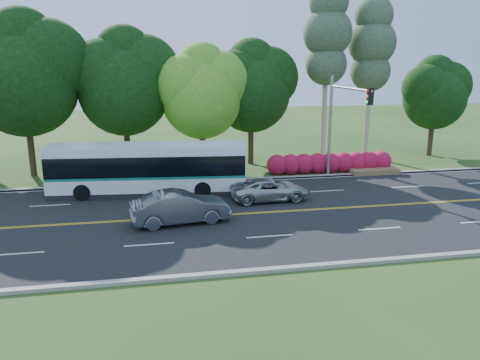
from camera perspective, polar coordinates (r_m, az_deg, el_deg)
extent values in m
plane|color=#204517|center=(25.23, 2.78, -4.02)|extent=(120.00, 120.00, 0.00)
cube|color=black|center=(25.23, 2.78, -4.00)|extent=(60.00, 14.00, 0.02)
cube|color=gray|center=(31.93, -0.20, 0.03)|extent=(60.00, 0.30, 0.15)
cube|color=gray|center=(18.80, 7.93, -10.47)|extent=(60.00, 0.30, 0.15)
cube|color=#204517|center=(33.70, -0.77, 0.75)|extent=(60.00, 4.00, 0.10)
cube|color=gold|center=(25.15, 2.82, -4.03)|extent=(57.00, 0.10, 0.00)
cube|color=gold|center=(25.30, 2.74, -3.92)|extent=(57.00, 0.10, 0.00)
cube|color=silver|center=(22.08, -25.55, -8.10)|extent=(2.20, 0.12, 0.00)
cube|color=silver|center=(21.29, -11.00, -7.72)|extent=(2.20, 0.12, 0.00)
cube|color=silver|center=(21.91, 3.64, -6.85)|extent=(2.20, 0.12, 0.00)
cube|color=silver|center=(23.81, 16.64, -5.69)|extent=(2.20, 0.12, 0.00)
cube|color=silver|center=(26.73, 27.22, -4.53)|extent=(2.20, 0.12, 0.00)
cube|color=silver|center=(28.52, -22.13, -2.88)|extent=(2.20, 0.12, 0.00)
cube|color=silver|center=(27.92, -11.01, -2.42)|extent=(2.20, 0.12, 0.00)
cube|color=silver|center=(28.39, 0.15, -1.88)|extent=(2.20, 0.12, 0.00)
cube|color=silver|center=(29.88, 10.57, -1.31)|extent=(2.20, 0.12, 0.00)
cube|color=silver|center=(32.26, 19.72, -0.77)|extent=(2.20, 0.12, 0.00)
cube|color=silver|center=(31.66, -0.10, -0.19)|extent=(57.00, 0.12, 0.00)
cube|color=silver|center=(19.08, 7.64, -10.25)|extent=(57.00, 0.12, 0.00)
cylinder|color=black|center=(35.78, -24.10, 3.45)|extent=(0.44, 0.44, 3.96)
sphere|color=black|center=(35.32, -24.84, 10.63)|extent=(7.20, 7.20, 7.20)
sphere|color=black|center=(35.24, -22.35, 13.22)|extent=(5.76, 5.76, 5.76)
sphere|color=black|center=(35.69, -24.98, 15.00)|extent=(4.68, 4.68, 4.68)
cylinder|color=black|center=(35.86, -13.55, 4.02)|extent=(0.44, 0.44, 3.60)
sphere|color=black|center=(35.40, -13.94, 10.58)|extent=(6.60, 6.60, 6.60)
sphere|color=black|center=(35.60, -11.60, 12.85)|extent=(5.28, 5.28, 5.28)
sphere|color=black|center=(35.25, -16.26, 12.31)|extent=(4.95, 4.95, 4.95)
sphere|color=black|center=(35.74, -13.98, 14.59)|extent=(4.29, 4.29, 4.29)
cylinder|color=black|center=(35.05, -4.58, 3.85)|extent=(0.44, 0.44, 3.24)
sphere|color=#438C1D|center=(34.59, -4.70, 9.80)|extent=(5.80, 5.80, 5.80)
sphere|color=#438C1D|center=(34.98, -2.62, 11.79)|extent=(4.64, 4.64, 4.64)
sphere|color=#438C1D|center=(34.22, -6.67, 11.42)|extent=(4.35, 4.35, 4.35)
sphere|color=#438C1D|center=(34.90, -4.68, 13.42)|extent=(3.77, 3.77, 3.77)
cylinder|color=black|center=(37.12, 1.33, 4.60)|extent=(0.44, 0.44, 3.42)
sphere|color=black|center=(36.68, 1.36, 10.48)|extent=(6.00, 6.00, 6.00)
sphere|color=black|center=(37.22, 3.36, 12.37)|extent=(4.80, 4.80, 4.80)
sphere|color=black|center=(36.20, -0.46, 12.10)|extent=(4.50, 4.50, 4.50)
sphere|color=black|center=(37.02, 1.41, 14.00)|extent=(3.90, 3.90, 3.90)
cylinder|color=#ADA38B|center=(38.43, 10.26, 9.51)|extent=(0.40, 0.40, 9.80)
sphere|color=#304C2F|center=(38.31, 10.45, 13.68)|extent=(3.23, 3.23, 3.23)
sphere|color=#304C2F|center=(38.38, 10.62, 17.23)|extent=(3.80, 3.80, 3.80)
sphere|color=#304C2F|center=(38.57, 10.78, 20.55)|extent=(3.04, 3.04, 3.04)
cylinder|color=#ADA38B|center=(40.50, 15.35, 8.96)|extent=(0.40, 0.40, 9.10)
sphere|color=#304C2F|center=(40.37, 15.60, 12.63)|extent=(3.23, 3.23, 3.23)
sphere|color=#304C2F|center=(40.39, 15.81, 15.76)|extent=(3.80, 3.80, 3.80)
sphere|color=#304C2F|center=(40.52, 16.02, 18.70)|extent=(3.04, 3.04, 3.04)
cylinder|color=black|center=(43.78, 22.20, 4.79)|extent=(0.44, 0.44, 3.06)
sphere|color=black|center=(43.43, 22.61, 9.14)|extent=(5.20, 5.20, 5.20)
sphere|color=black|center=(44.26, 23.82, 10.46)|extent=(4.16, 4.16, 4.16)
sphere|color=black|center=(42.65, 21.69, 10.39)|extent=(3.90, 3.90, 3.90)
sphere|color=black|center=(43.73, 22.68, 11.73)|extent=(3.38, 3.38, 3.38)
sphere|color=maroon|center=(33.43, 4.53, 1.82)|extent=(1.50, 1.50, 1.50)
sphere|color=maroon|center=(33.70, 6.18, 1.88)|extent=(1.50, 1.50, 1.50)
sphere|color=maroon|center=(34.00, 7.79, 1.94)|extent=(1.50, 1.50, 1.50)
sphere|color=maroon|center=(34.33, 9.37, 2.00)|extent=(1.50, 1.50, 1.50)
sphere|color=maroon|center=(34.68, 10.93, 2.06)|extent=(1.50, 1.50, 1.50)
sphere|color=maroon|center=(35.06, 12.45, 2.11)|extent=(1.50, 1.50, 1.50)
sphere|color=maroon|center=(35.46, 13.94, 2.16)|extent=(1.50, 1.50, 1.50)
sphere|color=maroon|center=(35.88, 15.39, 2.21)|extent=(1.50, 1.50, 1.50)
sphere|color=maroon|center=(36.33, 16.81, 2.25)|extent=(1.50, 1.50, 1.50)
cube|color=brown|center=(35.30, 15.90, 1.06)|extent=(3.50, 1.40, 0.40)
cylinder|color=gray|center=(33.21, 10.91, 6.35)|extent=(0.20, 0.20, 7.00)
cylinder|color=gray|center=(30.19, 13.27, 10.82)|extent=(0.14, 6.00, 0.14)
cube|color=black|center=(27.68, 15.58, 9.78)|extent=(0.32, 0.28, 0.95)
sphere|color=red|center=(27.58, 15.30, 10.42)|extent=(0.18, 0.18, 0.18)
sphere|color=yellow|center=(27.60, 15.26, 9.80)|extent=(0.18, 0.18, 0.18)
sphere|color=#19D833|center=(27.63, 15.22, 9.18)|extent=(0.18, 0.18, 0.18)
cube|color=white|center=(29.11, -11.06, -0.07)|extent=(11.88, 3.64, 0.97)
cube|color=black|center=(28.87, -11.17, 2.02)|extent=(11.82, 3.67, 1.21)
cube|color=white|center=(28.70, -11.25, 3.73)|extent=(11.88, 3.64, 0.54)
cube|color=#0C705F|center=(29.01, -11.10, 0.74)|extent=(11.82, 3.68, 0.14)
cube|color=black|center=(30.05, -22.26, 1.88)|extent=(0.29, 2.28, 1.66)
cube|color=#19E54C|center=(29.88, -22.41, 3.63)|extent=(0.20, 1.49, 0.21)
cube|color=black|center=(29.28, -11.00, -1.31)|extent=(11.87, 3.54, 0.34)
cylinder|color=black|center=(28.74, -18.70, -1.44)|extent=(1.00, 0.37, 0.97)
cylinder|color=black|center=(30.93, -17.72, -0.29)|extent=(1.00, 0.37, 0.97)
cylinder|color=black|center=(27.90, -4.58, -1.18)|extent=(1.00, 0.37, 0.97)
cylinder|color=black|center=(30.15, -4.62, -0.02)|extent=(1.00, 0.37, 0.97)
imported|color=slate|center=(23.58, -7.31, -3.32)|extent=(5.11, 2.42, 1.62)
imported|color=#B4B7B9|center=(27.36, 3.64, -1.16)|extent=(4.62, 2.25, 1.26)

